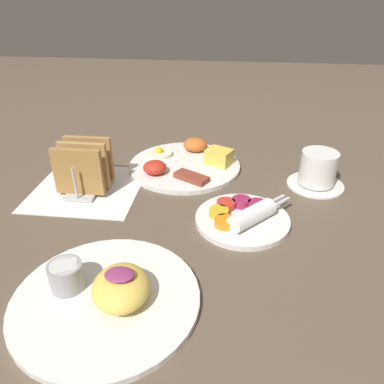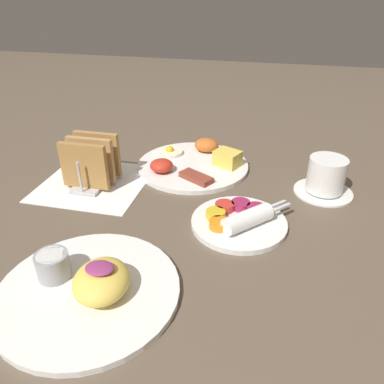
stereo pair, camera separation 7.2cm
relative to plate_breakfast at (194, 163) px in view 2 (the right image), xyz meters
name	(u,v)px [view 2 (the right image)]	position (x,y,z in m)	size (l,w,h in m)	color
ground_plane	(162,217)	(-0.01, -0.22, -0.01)	(3.00, 3.00, 0.00)	brown
napkin_flat	(95,183)	(-0.19, -0.13, -0.01)	(0.22, 0.22, 0.00)	white
plate_breakfast	(194,163)	(0.00, 0.00, 0.00)	(0.26, 0.26, 0.05)	white
plate_condiments	(239,220)	(0.13, -0.22, 0.00)	(0.18, 0.17, 0.04)	white
plate_foreground	(88,286)	(-0.05, -0.43, 0.00)	(0.26, 0.26, 0.06)	white
toast_rack	(91,162)	(-0.19, -0.13, 0.04)	(0.10, 0.12, 0.10)	#B7B7BC
coffee_cup	(326,177)	(0.29, -0.06, 0.02)	(0.12, 0.12, 0.08)	white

